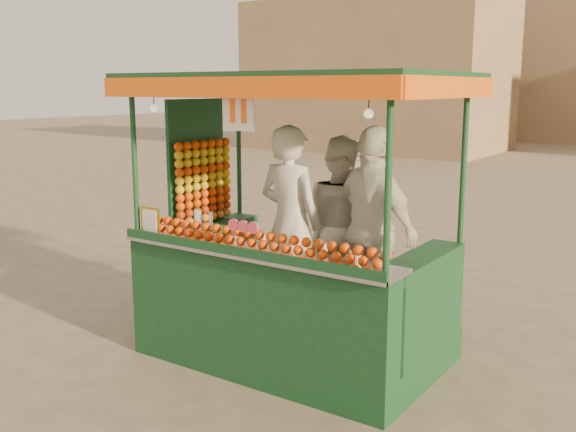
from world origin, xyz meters
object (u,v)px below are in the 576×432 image
Objects in this scene: vendor_left at (290,223)px; vendor_right at (373,230)px; juice_cart at (282,270)px; vendor_middle at (344,226)px.

vendor_left is 0.99× the size of vendor_right.
vendor_right reaches higher than vendor_left.
vendor_left is at bearing 110.70° from juice_cart.
vendor_left is at bearing 80.78° from vendor_middle.
juice_cart is at bearing 52.68° from vendor_right.
vendor_middle is at bearing -6.53° from vendor_right.
juice_cart reaches higher than vendor_middle.
vendor_right is (0.85, 0.10, 0.01)m from vendor_left.
juice_cart reaches higher than vendor_right.
juice_cart is 0.51m from vendor_left.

